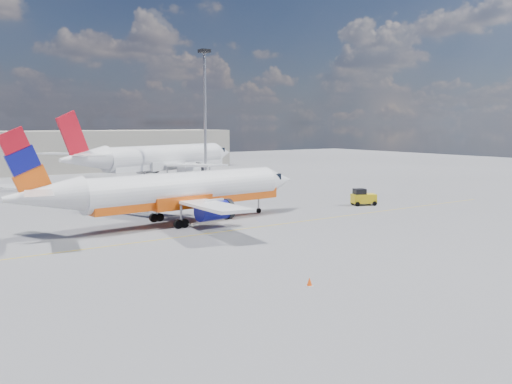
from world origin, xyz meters
TOP-DOWN VIEW (x-y plane):
  - ground at (0.00, 0.00)m, footprint 240.00×240.00m
  - taxi_line at (0.00, 3.00)m, footprint 70.00×0.15m
  - terminal_main at (5.00, 75.00)m, footprint 70.00×14.00m
  - main_jet at (-3.78, 8.87)m, footprint 30.90×24.37m
  - second_jet at (12.71, 46.48)m, footprint 37.28×28.32m
  - gse_tug at (19.70, 7.40)m, footprint 3.09×2.58m
  - traffic_cone at (-7.05, -14.34)m, footprint 0.37×0.37m
  - floodlight_mast at (16.19, 37.68)m, footprint 1.51×1.51m

SIDE VIEW (x-z plane):
  - ground at x=0.00m, z-range 0.00..0.00m
  - taxi_line at x=0.00m, z-range 0.00..0.01m
  - traffic_cone at x=-7.05m, z-range -0.01..0.52m
  - gse_tug at x=19.70m, z-range -0.05..1.89m
  - main_jet at x=-3.78m, z-range -1.56..7.81m
  - second_jet at x=12.71m, z-range -1.89..9.43m
  - terminal_main at x=5.00m, z-range 0.00..8.00m
  - floodlight_mast at x=16.19m, z-range 2.06..22.73m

